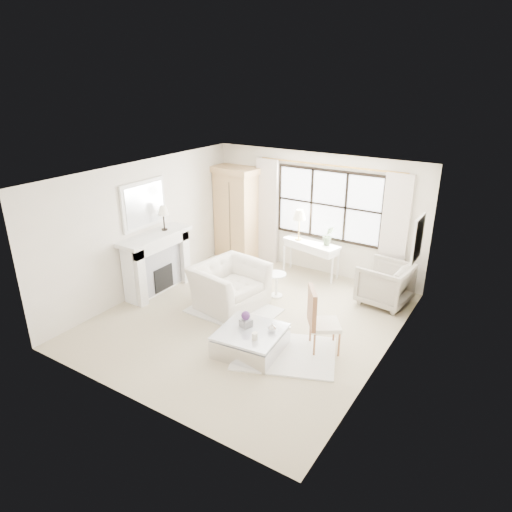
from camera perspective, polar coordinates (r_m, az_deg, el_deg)
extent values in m
plane|color=#BAAB8A|center=(8.58, -0.95, -7.88)|extent=(5.50, 5.50, 0.00)
plane|color=white|center=(7.61, -1.08, 10.05)|extent=(5.50, 5.50, 0.00)
plane|color=white|center=(10.28, 7.47, 5.27)|extent=(5.00, 0.00, 5.00)
plane|color=beige|center=(6.11, -15.44, -7.46)|extent=(5.00, 0.00, 5.00)
plane|color=beige|center=(9.52, -13.71, 3.46)|extent=(0.00, 5.50, 5.50)
plane|color=silver|center=(7.05, 16.28, -3.45)|extent=(0.00, 5.50, 5.50)
cube|color=silver|center=(10.07, 9.04, 6.32)|extent=(2.40, 0.02, 1.50)
cylinder|color=#B1833D|center=(9.83, 9.20, 11.13)|extent=(3.30, 0.04, 0.04)
cube|color=beige|center=(10.76, 1.41, 5.57)|extent=(0.55, 0.10, 2.47)
cube|color=beige|center=(9.64, 16.88, 2.65)|extent=(0.55, 0.10, 2.47)
cube|color=silver|center=(9.64, -12.43, -1.02)|extent=(0.34, 1.50, 1.18)
cube|color=#B1B0B8|center=(9.55, -11.67, -1.56)|extent=(0.03, 1.22, 0.97)
cube|color=black|center=(9.63, -11.53, -2.73)|extent=(0.06, 0.52, 0.50)
cube|color=silver|center=(9.39, -12.57, 2.47)|extent=(0.58, 1.66, 0.08)
cube|color=silver|center=(9.36, -13.85, 6.28)|extent=(0.05, 1.15, 0.95)
cube|color=silver|center=(9.34, -13.72, 6.26)|extent=(0.02, 1.00, 0.80)
cube|color=silver|center=(8.52, 19.59, 2.04)|extent=(0.04, 0.62, 0.82)
cube|color=#B5A98C|center=(8.53, 19.46, 2.07)|extent=(0.01, 0.52, 0.72)
cylinder|color=black|center=(9.57, -11.36, 3.29)|extent=(0.12, 0.12, 0.03)
cylinder|color=black|center=(9.52, -11.43, 4.23)|extent=(0.03, 0.03, 0.30)
cone|color=beige|center=(9.45, -11.54, 5.61)|extent=(0.22, 0.22, 0.18)
cube|color=tan|center=(11.04, -2.38, 4.99)|extent=(1.07, 0.73, 2.10)
cube|color=tan|center=(10.77, -2.47, 10.70)|extent=(1.20, 0.84, 0.14)
cube|color=white|center=(10.16, 6.92, 1.11)|extent=(1.30, 0.66, 0.14)
cube|color=white|center=(10.13, 6.95, 1.59)|extent=(1.37, 0.72, 0.06)
cylinder|color=gold|center=(10.24, 5.33, 2.14)|extent=(0.14, 0.14, 0.03)
cylinder|color=gold|center=(10.16, 5.38, 3.44)|extent=(0.02, 0.02, 0.46)
cone|color=#F1E7C5|center=(10.06, 5.45, 5.17)|extent=(0.28, 0.28, 0.22)
imported|color=#546C48|center=(9.92, 9.02, 2.54)|extent=(0.30, 0.29, 0.43)
cylinder|color=white|center=(9.41, 2.53, -4.94)|extent=(0.26, 0.26, 0.03)
cylinder|color=white|center=(9.31, 2.55, -3.65)|extent=(0.06, 0.06, 0.44)
cylinder|color=white|center=(9.20, 2.57, -2.30)|extent=(0.40, 0.40, 0.03)
cube|color=silver|center=(8.84, -2.80, -6.83)|extent=(1.63, 1.17, 0.03)
cube|color=white|center=(7.62, 3.62, -12.03)|extent=(1.95, 1.73, 0.03)
imported|color=silver|center=(8.90, -3.35, -3.69)|extent=(1.34, 1.48, 0.85)
imported|color=#9F9786|center=(9.32, 15.78, -3.33)|extent=(1.01, 0.99, 0.84)
cube|color=white|center=(7.58, 8.64, -8.49)|extent=(0.65, 0.66, 0.07)
cube|color=#AD7248|center=(7.38, 7.02, -6.42)|extent=(0.31, 0.42, 0.60)
cube|color=silver|center=(7.61, -0.68, -10.72)|extent=(1.10, 1.10, 0.32)
cube|color=silver|center=(7.50, -0.68, -9.44)|extent=(1.10, 1.10, 0.04)
cube|color=gray|center=(7.58, -1.28, -8.36)|extent=(0.21, 0.21, 0.13)
sphere|color=#522A6A|center=(7.51, -1.29, -7.45)|extent=(0.15, 0.15, 0.15)
cylinder|color=silver|center=(7.23, -0.17, -9.99)|extent=(0.10, 0.10, 0.12)
imported|color=silver|center=(7.44, 2.02, -8.89)|extent=(0.14, 0.14, 0.15)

